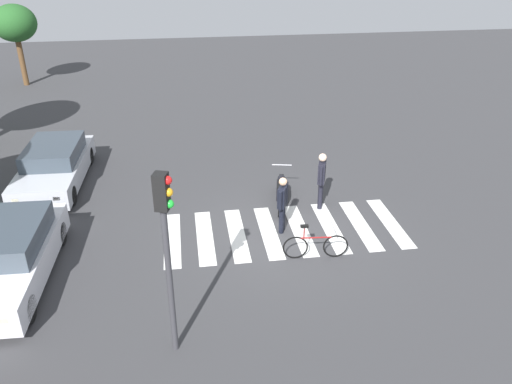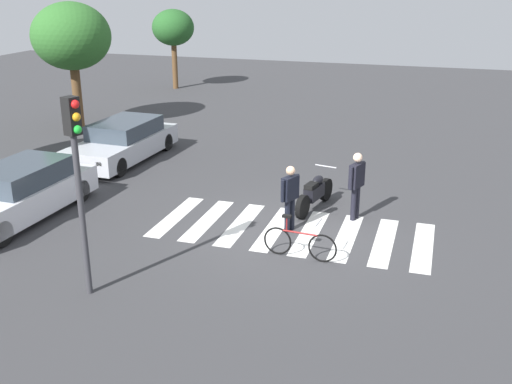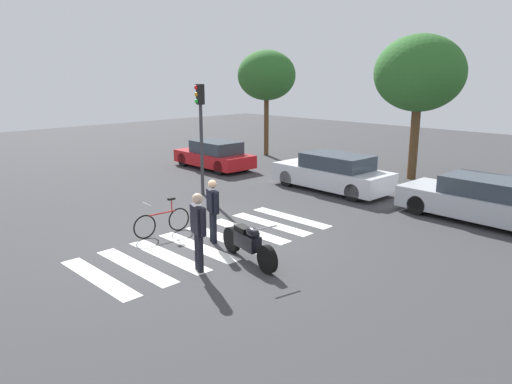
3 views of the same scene
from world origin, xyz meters
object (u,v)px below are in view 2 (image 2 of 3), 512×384
(car_silver_sedan, at_px, (123,142))
(traffic_light_pole, at_px, (77,165))
(police_motorcycle, at_px, (315,193))
(officer_on_foot, at_px, (290,194))
(officer_by_motorcycle, at_px, (356,181))
(car_white_van, at_px, (19,193))
(leaning_bicycle, at_px, (299,243))

(car_silver_sedan, distance_m, traffic_light_pole, 9.50)
(police_motorcycle, distance_m, traffic_light_pole, 7.05)
(officer_on_foot, relative_size, traffic_light_pole, 0.42)
(officer_by_motorcycle, distance_m, car_silver_sedan, 8.85)
(car_silver_sedan, bearing_deg, car_white_van, -179.97)
(leaning_bicycle, relative_size, car_silver_sedan, 0.36)
(officer_by_motorcycle, xyz_separation_m, traffic_light_pole, (-5.44, 4.44, 1.63))
(police_motorcycle, height_order, leaning_bicycle, police_motorcycle)
(car_silver_sedan, bearing_deg, officer_by_motorcycle, -109.80)
(leaning_bicycle, bearing_deg, officer_on_foot, 22.33)
(officer_on_foot, height_order, car_white_van, officer_on_foot)
(police_motorcycle, xyz_separation_m, officer_on_foot, (-1.61, 0.28, 0.49))
(traffic_light_pole, bearing_deg, police_motorcycle, -29.48)
(police_motorcycle, relative_size, officer_by_motorcycle, 1.21)
(car_white_van, xyz_separation_m, car_silver_sedan, (5.46, 0.00, -0.03))
(leaning_bicycle, relative_size, officer_by_motorcycle, 0.96)
(officer_on_foot, relative_size, car_white_van, 0.36)
(officer_by_motorcycle, bearing_deg, traffic_light_pole, 140.77)
(police_motorcycle, bearing_deg, leaning_bicycle, -174.22)
(officer_on_foot, distance_m, car_silver_sedan, 8.08)
(police_motorcycle, height_order, officer_by_motorcycle, officer_by_motorcycle)
(leaning_bicycle, height_order, officer_by_motorcycle, officer_by_motorcycle)
(police_motorcycle, xyz_separation_m, car_silver_sedan, (2.61, 7.18, 0.18))
(officer_on_foot, distance_m, car_white_van, 7.01)
(traffic_light_pole, bearing_deg, car_silver_sedan, 24.70)
(police_motorcycle, distance_m, car_silver_sedan, 7.64)
(officer_on_foot, height_order, traffic_light_pole, traffic_light_pole)
(officer_by_motorcycle, bearing_deg, car_white_van, 106.49)
(officer_by_motorcycle, relative_size, car_silver_sedan, 0.38)
(police_motorcycle, distance_m, car_white_van, 7.72)
(officer_on_foot, distance_m, traffic_light_pole, 5.46)
(leaning_bicycle, relative_size, traffic_light_pole, 0.43)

